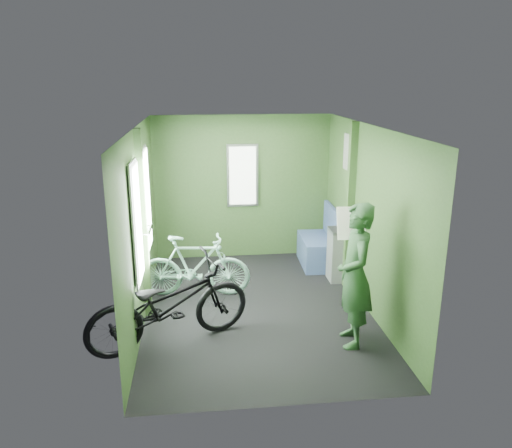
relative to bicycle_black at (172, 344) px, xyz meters
The scene contains 6 objects.
room 1.94m from the bicycle_black, 39.48° to the left, with size 4.00×4.02×2.31m.
bicycle_black is the anchor object (origin of this frame).
bicycle_mint 1.26m from the bicycle_black, 78.08° to the left, with size 0.42×1.48×0.89m, color #8CC8B4.
passenger 2.16m from the bicycle_black, ahead, with size 0.43×0.71×1.61m.
waste_box 2.83m from the bicycle_black, 34.61° to the left, with size 0.23×0.32×0.78m, color slate.
bench_seat 3.14m from the bicycle_black, 45.65° to the left, with size 0.52×0.90×0.94m.
Camera 1 is at (-0.68, -5.80, 2.86)m, focal length 35.00 mm.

